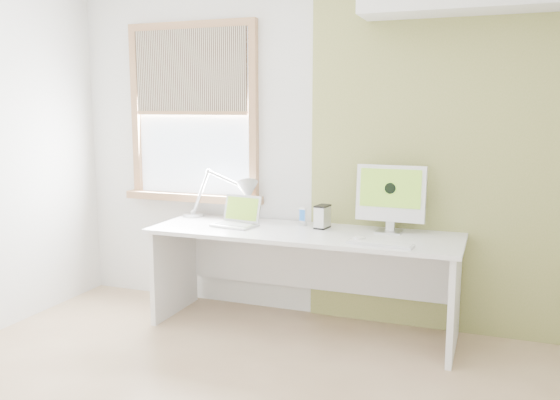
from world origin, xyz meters
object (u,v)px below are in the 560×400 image
at_px(laptop, 238,218).
at_px(imac, 391,195).
at_px(desk, 305,256).
at_px(desk_lamp, 237,194).
at_px(external_drive, 322,217).

relative_size(laptop, imac, 0.71).
distance_m(desk, desk_lamp, 0.76).
relative_size(desk, imac, 4.57).
distance_m(laptop, imac, 1.13).
height_order(desk, laptop, laptop).
height_order(desk, imac, imac).
relative_size(desk, external_drive, 13.00).
bearing_deg(desk, desk_lamp, 163.76).
xyz_separation_m(desk, external_drive, (0.10, 0.09, 0.28)).
distance_m(laptop, external_drive, 0.63).
height_order(desk, external_drive, external_drive).
relative_size(desk_lamp, imac, 1.44).
bearing_deg(external_drive, laptop, -169.26).
xyz_separation_m(laptop, imac, (1.10, 0.16, 0.21)).
height_order(external_drive, imac, imac).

